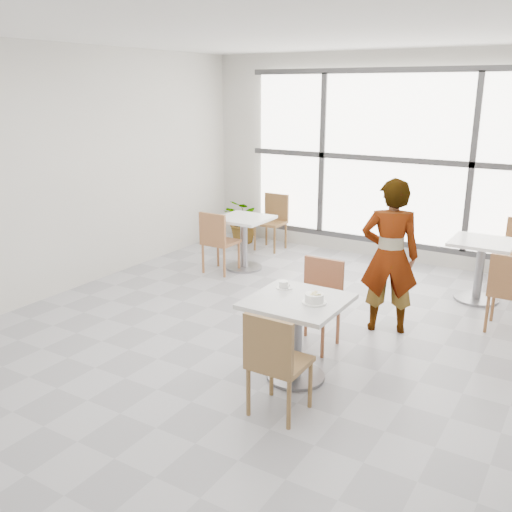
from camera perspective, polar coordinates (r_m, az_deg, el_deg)
The scene contains 17 objects.
floor at distance 5.79m, azimuth 1.58°, elevation -8.79°, with size 7.00×7.00×0.00m, color #9E9EA5.
ceiling at distance 5.26m, azimuth 1.86°, elevation 22.24°, with size 7.00×7.00×0.00m, color white.
wall_back at distance 8.50m, azimuth 13.77°, elevation 9.52°, with size 6.00×6.00×0.00m, color silver.
wall_left at distance 7.28m, azimuth -19.39°, elevation 7.93°, with size 7.00×7.00×0.00m, color silver.
window at distance 8.44m, azimuth 13.63°, elevation 9.48°, with size 4.60×0.07×2.52m.
main_table at distance 4.94m, azimuth 4.14°, elevation -6.83°, with size 0.80×0.80×0.75m.
chair_near at distance 4.39m, azimuth 1.92°, elevation -10.29°, with size 0.42×0.42×0.87m.
chair_far at distance 5.63m, azimuth 6.33°, elevation -4.12°, with size 0.42×0.42×0.87m.
oatmeal_bowl at distance 4.77m, azimuth 5.92°, elevation -4.25°, with size 0.21×0.21×0.10m.
coffee_cup at distance 5.09m, azimuth 2.82°, elevation -2.97°, with size 0.16×0.13×0.07m.
person at distance 5.98m, azimuth 13.35°, elevation -0.04°, with size 0.60×0.39×1.63m, color black.
bg_table_left at distance 7.97m, azimuth -1.23°, elevation 2.10°, with size 0.70×0.70×0.75m.
bg_table_right at distance 7.26m, azimuth 21.72°, elevation -0.55°, with size 0.70×0.70×0.75m.
bg_chair_left_near at distance 7.76m, azimuth -3.94°, elevation 1.78°, with size 0.42×0.42×0.87m.
bg_chair_left_far at distance 9.00m, azimuth 1.74°, elevation 3.89°, with size 0.42×0.42×0.87m.
bg_chair_right_near at distance 6.40m, azimuth 24.30°, elevation -2.97°, with size 0.42×0.42×0.87m.
plant_left at distance 9.34m, azimuth -1.13°, elevation 3.52°, with size 0.66×0.57×0.73m, color #548142.
Camera 1 is at (2.61, -4.53, 2.49)m, focal length 39.59 mm.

